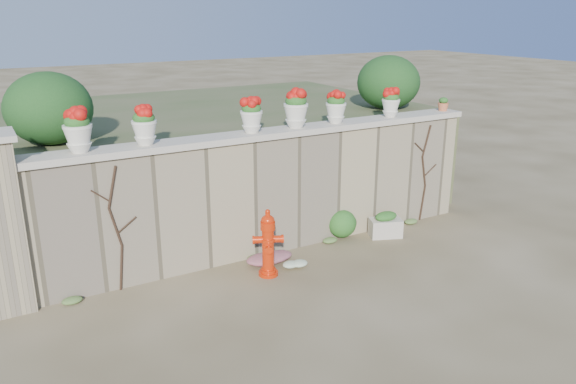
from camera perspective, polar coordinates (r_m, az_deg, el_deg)
ground at (r=8.49m, az=4.33°, el=-9.94°), size 80.00×80.00×0.00m
stone_wall at (r=9.52m, az=-1.59°, el=-0.21°), size 8.00×0.40×2.00m
wall_cap at (r=9.25m, az=-1.65°, el=5.99°), size 8.10×0.52×0.10m
raised_fill at (r=12.32m, az=-8.69°, el=3.81°), size 9.00×6.00×2.00m
back_shrub_left at (r=9.34m, az=-23.14°, el=7.82°), size 1.30×1.30×1.10m
back_shrub_right at (r=12.04m, az=10.16°, el=10.92°), size 1.30×1.30×1.10m
vine_left at (r=8.45m, az=-17.04°, el=-3.46°), size 0.60×0.04×1.91m
vine_right at (r=11.19m, az=13.68°, el=2.01°), size 0.60×0.04×1.91m
fire_hydrant at (r=8.70m, az=-2.04°, el=-5.18°), size 0.47×0.33×1.09m
planter_box at (r=10.45m, az=9.88°, el=-3.33°), size 0.65×0.52×0.48m
green_shrub at (r=10.26m, az=6.11°, el=-2.98°), size 0.67×0.60×0.64m
magenta_clump at (r=9.21m, az=-1.93°, el=-6.75°), size 0.88×0.58×0.23m
white_flowers at (r=9.13m, az=0.73°, el=-7.18°), size 0.47×0.38×0.17m
urn_pot_0 at (r=8.22m, az=-20.58°, el=5.88°), size 0.39×0.39×0.62m
urn_pot_1 at (r=8.42m, az=-14.40°, el=6.56°), size 0.36×0.36×0.57m
urn_pot_2 at (r=9.02m, az=-3.74°, el=7.78°), size 0.36×0.36×0.56m
urn_pot_3 at (r=9.40m, az=0.80°, el=8.47°), size 0.41×0.41×0.64m
urn_pot_4 at (r=9.83m, az=4.89°, el=8.59°), size 0.36×0.36×0.56m
urn_pot_5 at (r=10.57m, az=10.40°, el=8.91°), size 0.33×0.33×0.52m
terracotta_pot at (r=11.48m, az=15.49°, el=8.54°), size 0.21×0.21×0.25m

